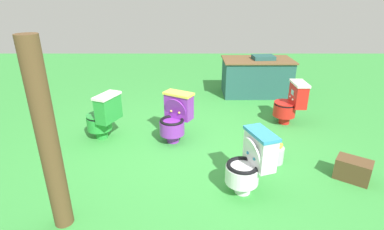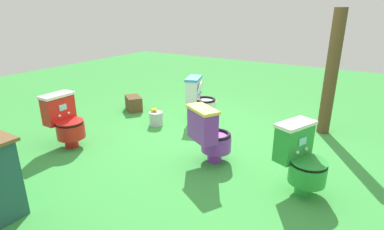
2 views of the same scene
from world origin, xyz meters
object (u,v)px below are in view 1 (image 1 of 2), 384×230
(toilet_purple, at_px, (176,117))
(toilet_green, at_px, (104,116))
(small_crate, at_px, (354,170))
(wooden_post, at_px, (49,140))
(vendor_table, at_px, (257,77))
(lemon_bucket, at_px, (276,154))
(toilet_red, at_px, (292,103))
(toilet_white, at_px, (251,162))

(toilet_purple, relative_size, toilet_green, 1.00)
(toilet_purple, bearing_deg, small_crate, -175.75)
(wooden_post, xyz_separation_m, small_crate, (3.20, 0.74, -0.78))
(vendor_table, bearing_deg, toilet_green, -141.94)
(wooden_post, xyz_separation_m, lemon_bucket, (2.36, 1.12, -0.79))
(small_crate, bearing_deg, lemon_bucket, 155.05)
(toilet_red, bearing_deg, vendor_table, 9.38)
(toilet_purple, height_order, wooden_post, wooden_post)
(small_crate, bearing_deg, wooden_post, -167.02)
(toilet_red, bearing_deg, lemon_bucket, 156.18)
(toilet_green, distance_m, wooden_post, 1.90)
(lemon_bucket, bearing_deg, toilet_red, 66.49)
(toilet_purple, bearing_deg, vendor_table, -97.32)
(toilet_green, distance_m, toilet_white, 2.37)
(vendor_table, xyz_separation_m, wooden_post, (-2.65, -3.95, 0.52))
(toilet_green, height_order, toilet_white, same)
(wooden_post, bearing_deg, toilet_purple, 60.30)
(wooden_post, height_order, small_crate, wooden_post)
(toilet_purple, xyz_separation_m, toilet_red, (1.90, 0.61, -0.00))
(toilet_purple, relative_size, vendor_table, 0.50)
(toilet_white, xyz_separation_m, lemon_bucket, (0.46, 0.61, -0.26))
(small_crate, height_order, lemon_bucket, lemon_bucket)
(toilet_green, distance_m, lemon_bucket, 2.54)
(toilet_white, bearing_deg, toilet_green, 37.37)
(toilet_green, xyz_separation_m, vendor_table, (2.72, 2.13, 0.02))
(lemon_bucket, bearing_deg, wooden_post, -154.58)
(toilet_white, height_order, vendor_table, vendor_table)
(toilet_red, relative_size, lemon_bucket, 2.63)
(vendor_table, height_order, wooden_post, wooden_post)
(toilet_purple, distance_m, toilet_red, 2.00)
(toilet_white, bearing_deg, small_crate, -99.09)
(toilet_white, distance_m, lemon_bucket, 0.81)
(toilet_green, bearing_deg, wooden_post, -155.05)
(toilet_green, bearing_deg, toilet_purple, -69.48)
(toilet_purple, relative_size, lemon_bucket, 2.63)
(wooden_post, bearing_deg, toilet_green, 92.18)
(toilet_purple, distance_m, vendor_table, 2.72)
(toilet_green, xyz_separation_m, toilet_white, (1.97, -1.31, 0.00))
(toilet_white, xyz_separation_m, small_crate, (1.29, 0.23, -0.24))
(lemon_bucket, bearing_deg, toilet_green, 164.08)
(toilet_red, bearing_deg, toilet_green, 100.49)
(toilet_purple, height_order, lemon_bucket, toilet_purple)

